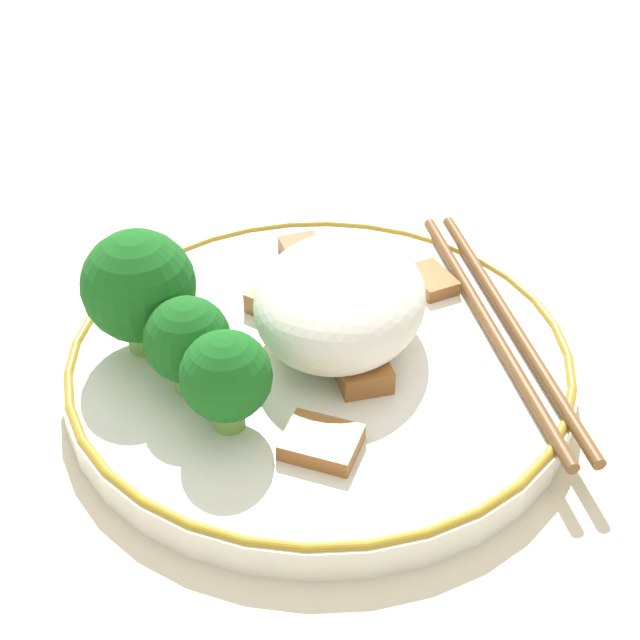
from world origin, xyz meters
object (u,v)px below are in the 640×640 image
chopsticks (500,323)px  plate (320,360)px  broccoli_back_left (139,287)px  broccoli_back_center (188,341)px  broccoli_back_right (226,377)px

chopsticks → plate: bearing=114.9°
broccoli_back_left → broccoli_back_center: broccoli_back_left is taller
broccoli_back_center → broccoli_back_right: same height
broccoli_back_left → broccoli_back_right: broccoli_back_left is taller
broccoli_back_left → broccoli_back_right: 0.08m
plate → broccoli_back_center: (-0.04, 0.06, 0.04)m
broccoli_back_center → plate: bearing=-52.1°
broccoli_back_right → chopsticks: bearing=-47.9°
broccoli_back_right → chopsticks: (0.11, -0.12, -0.03)m
broccoli_back_left → chopsticks: bearing=-71.5°
broccoli_back_right → broccoli_back_left: bearing=52.7°
broccoli_back_right → plate: bearing=-23.4°
plate → broccoli_back_center: bearing=127.9°
broccoli_back_left → chopsticks: (0.06, -0.18, -0.03)m
plate → broccoli_back_center: 0.08m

